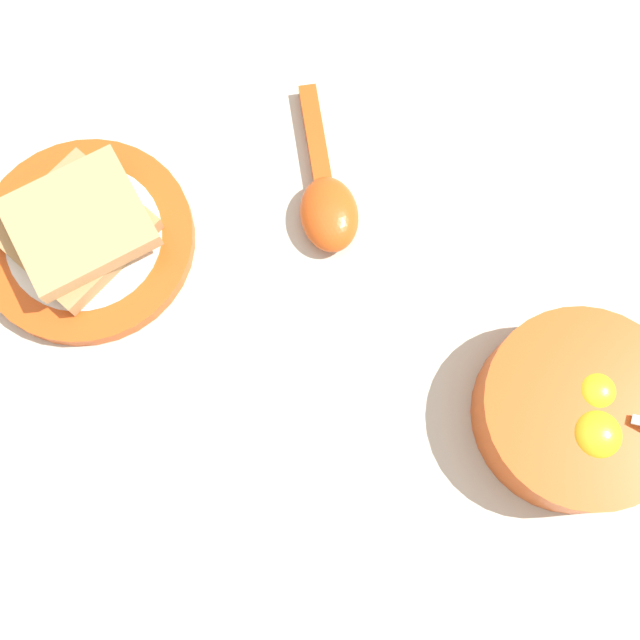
{
  "coord_description": "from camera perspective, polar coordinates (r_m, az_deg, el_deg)",
  "views": [
    {
      "loc": [
        0.08,
        0.15,
        0.58
      ],
      "look_at": [
        0.03,
        0.0,
        0.02
      ],
      "focal_mm": 42.0,
      "sensor_mm": 36.0,
      "label": 1
    }
  ],
  "objects": [
    {
      "name": "ground_plane",
      "position": [
        0.6,
        2.28,
        0.64
      ],
      "size": [
        3.0,
        3.0,
        0.0
      ],
      "primitive_type": "plane",
      "color": "beige"
    },
    {
      "name": "toast_plate",
      "position": [
        0.64,
        -17.36,
        5.86
      ],
      "size": [
        0.18,
        0.18,
        0.02
      ],
      "color": "#DB5119",
      "rests_on": "ground_plane"
    },
    {
      "name": "toast_sandwich",
      "position": [
        0.62,
        -18.02,
        6.77
      ],
      "size": [
        0.13,
        0.13,
        0.03
      ],
      "color": "tan",
      "rests_on": "toast_plate"
    },
    {
      "name": "soup_spoon",
      "position": [
        0.62,
        0.52,
        9.09
      ],
      "size": [
        0.06,
        0.16,
        0.03
      ],
      "color": "#DB5119",
      "rests_on": "ground_plane"
    },
    {
      "name": "egg_bowl",
      "position": [
        0.59,
        19.04,
        -6.56
      ],
      "size": [
        0.15,
        0.15,
        0.08
      ],
      "color": "#DB5119",
      "rests_on": "ground_plane"
    }
  ]
}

